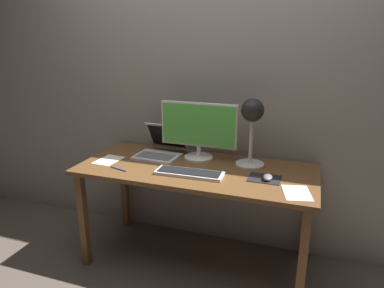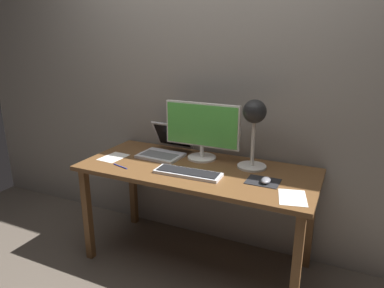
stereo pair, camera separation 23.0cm
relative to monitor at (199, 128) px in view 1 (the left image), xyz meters
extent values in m
plane|color=brown|center=(0.04, -0.18, -0.97)|extent=(4.80, 4.80, 0.00)
cube|color=gray|center=(0.04, 0.22, 0.33)|extent=(4.80, 0.06, 2.60)
cube|color=brown|center=(0.04, -0.18, -0.24)|extent=(1.60, 0.70, 0.03)
cube|color=brown|center=(-0.70, -0.47, -0.61)|extent=(0.05, 0.05, 0.71)
cube|color=brown|center=(0.78, -0.47, -0.61)|extent=(0.05, 0.05, 0.71)
cube|color=brown|center=(-0.70, 0.11, -0.61)|extent=(0.05, 0.05, 0.71)
cube|color=brown|center=(0.78, 0.11, -0.61)|extent=(0.05, 0.05, 0.71)
cylinder|color=silver|center=(0.00, 0.00, -0.22)|extent=(0.21, 0.21, 0.01)
cylinder|color=silver|center=(0.00, 0.00, -0.17)|extent=(0.03, 0.03, 0.08)
cube|color=silver|center=(0.00, 0.00, 0.03)|extent=(0.56, 0.03, 0.31)
cube|color=#59C64C|center=(0.00, -0.02, 0.03)|extent=(0.53, 0.00, 0.29)
cube|color=silver|center=(0.05, -0.32, -0.22)|extent=(0.44, 0.16, 0.02)
cube|color=black|center=(0.05, -0.32, -0.21)|extent=(0.41, 0.13, 0.01)
cube|color=silver|center=(-0.29, -0.09, -0.22)|extent=(0.32, 0.25, 0.02)
cube|color=slate|center=(-0.29, -0.11, -0.21)|extent=(0.27, 0.14, 0.00)
cube|color=silver|center=(-0.28, 0.08, -0.11)|extent=(0.32, 0.14, 0.21)
cube|color=black|center=(-0.28, 0.08, -0.11)|extent=(0.28, 0.12, 0.18)
cylinder|color=beige|center=(0.38, -0.02, -0.22)|extent=(0.20, 0.20, 0.01)
cylinder|color=silver|center=(0.38, -0.02, -0.04)|extent=(0.02, 0.02, 0.34)
sphere|color=black|center=(0.38, -0.02, 0.16)|extent=(0.16, 0.16, 0.16)
sphere|color=#FFEAB2|center=(0.38, -0.03, 0.12)|extent=(0.05, 0.05, 0.05)
cube|color=black|center=(0.51, -0.23, -0.23)|extent=(0.20, 0.16, 0.00)
ellipsoid|color=slate|center=(0.53, -0.25, -0.21)|extent=(0.06, 0.10, 0.03)
cube|color=white|center=(-0.60, -0.25, -0.23)|extent=(0.16, 0.22, 0.00)
cube|color=white|center=(0.71, -0.38, -0.23)|extent=(0.19, 0.24, 0.00)
cylinder|color=#2633A5|center=(-0.44, -0.39, -0.22)|extent=(0.14, 0.05, 0.01)
camera|label=1|loc=(0.75, -2.31, 0.63)|focal=32.93mm
camera|label=2|loc=(0.97, -2.22, 0.63)|focal=32.93mm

